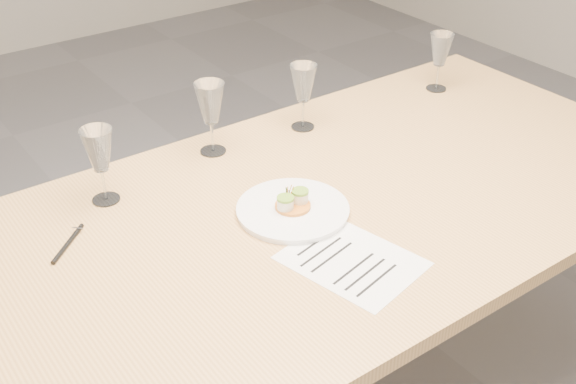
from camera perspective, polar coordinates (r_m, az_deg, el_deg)
dining_table at (r=1.77m, az=-1.84°, el=-4.49°), size 2.40×1.00×0.75m
dinner_plate at (r=1.77m, az=0.39°, el=-1.33°), size 0.28×0.28×0.07m
recipe_sheet at (r=1.62m, az=5.06°, el=-5.43°), size 0.28×0.33×0.00m
ballpoint_pen at (r=1.74m, az=-16.99°, el=-3.90°), size 0.12×0.11×0.01m
wine_glass_0 at (r=1.81m, az=-14.73°, el=3.10°), size 0.08×0.08×0.20m
wine_glass_1 at (r=1.98m, az=-6.17°, el=6.89°), size 0.08×0.08×0.21m
wine_glass_2 at (r=2.11m, az=1.22°, el=8.49°), size 0.08×0.08×0.20m
wine_glass_3 at (r=2.42m, az=11.96°, el=10.86°), size 0.08×0.08×0.19m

